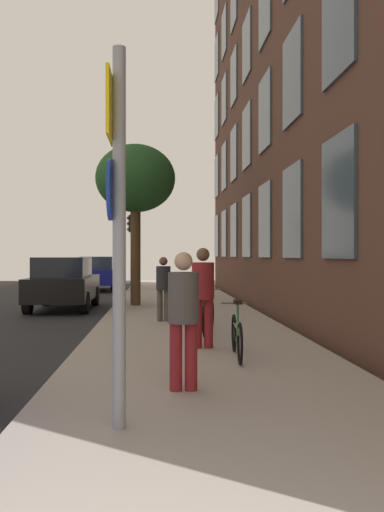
# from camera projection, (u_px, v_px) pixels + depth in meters

# --- Properties ---
(ground_plane) EXTENTS (41.80, 41.80, 0.00)m
(ground_plane) POSITION_uv_depth(u_px,v_px,m) (60.00, 314.00, 15.54)
(ground_plane) COLOR #332D28
(sidewalk) EXTENTS (4.20, 38.00, 0.12)m
(sidewalk) POSITION_uv_depth(u_px,v_px,m) (182.00, 312.00, 15.76)
(sidewalk) COLOR #9E9389
(sidewalk) RESTS_ON ground
(building_facade) EXTENTS (0.56, 27.00, 16.26)m
(building_facade) POSITION_uv_depth(u_px,v_px,m) (274.00, 27.00, 15.42)
(building_facade) COLOR #513328
(building_facade) RESTS_ON ground
(sign_post) EXTENTS (0.16, 0.60, 3.46)m
(sign_post) POSITION_uv_depth(u_px,v_px,m) (117.00, 211.00, 4.94)
(sign_post) COLOR gray
(sign_post) RESTS_ON sidewalk
(traffic_light) EXTENTS (0.43, 0.24, 3.50)m
(traffic_light) POSITION_uv_depth(u_px,v_px,m) (133.00, 237.00, 25.30)
(traffic_light) COLOR black
(traffic_light) RESTS_ON sidewalk
(tree_near) EXTENTS (2.51, 2.51, 5.07)m
(tree_near) POSITION_uv_depth(u_px,v_px,m) (136.00, 180.00, 17.20)
(tree_near) COLOR #4C3823
(tree_near) RESTS_ON sidewalk
(bicycle_0) EXTENTS (0.42, 1.69, 0.90)m
(bicycle_0) POSITION_uv_depth(u_px,v_px,m) (237.00, 335.00, 8.32)
(bicycle_0) COLOR black
(bicycle_0) RESTS_ON sidewalk
(bicycle_1) EXTENTS (0.53, 1.74, 0.98)m
(bicycle_1) POSITION_uv_depth(u_px,v_px,m) (208.00, 315.00, 10.82)
(bicycle_1) COLOR black
(bicycle_1) RESTS_ON sidewalk
(bicycle_2) EXTENTS (0.53, 1.60, 0.95)m
(bicycle_2) POSITION_uv_depth(u_px,v_px,m) (204.00, 307.00, 12.56)
(bicycle_2) COLOR black
(bicycle_2) RESTS_ON sidewalk
(pedestrian_0) EXTENTS (0.43, 0.43, 1.61)m
(pedestrian_0) POSITION_uv_depth(u_px,v_px,m) (183.00, 311.00, 6.31)
(pedestrian_0) COLOR maroon
(pedestrian_0) RESTS_ON sidewalk
(pedestrian_1) EXTENTS (0.53, 0.53, 1.70)m
(pedestrian_1) POSITION_uv_depth(u_px,v_px,m) (203.00, 291.00, 9.23)
(pedestrian_1) COLOR maroon
(pedestrian_1) RESTS_ON sidewalk
(pedestrian_2) EXTENTS (0.42, 0.42, 1.53)m
(pedestrian_2) POSITION_uv_depth(u_px,v_px,m) (163.00, 284.00, 12.98)
(pedestrian_2) COLOR #4C4742
(pedestrian_2) RESTS_ON sidewalk
(car_1) EXTENTS (1.84, 4.08, 1.62)m
(car_1) POSITION_uv_depth(u_px,v_px,m) (64.00, 283.00, 16.85)
(car_1) COLOR black
(car_1) RESTS_ON road_asphalt
(car_2) EXTENTS (1.82, 3.95, 1.62)m
(car_2) POSITION_uv_depth(u_px,v_px,m) (99.00, 273.00, 26.10)
(car_2) COLOR navy
(car_2) RESTS_ON road_asphalt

